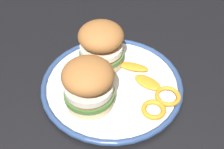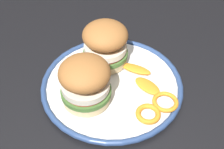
% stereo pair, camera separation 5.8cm
% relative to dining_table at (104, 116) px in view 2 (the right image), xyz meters
% --- Properties ---
extents(dining_table, '(1.33, 1.00, 0.76)m').
position_rel_dining_table_xyz_m(dining_table, '(0.00, 0.00, 0.00)').
color(dining_table, black).
rests_on(dining_table, ground).
extents(dinner_plate, '(0.31, 0.31, 0.02)m').
position_rel_dining_table_xyz_m(dinner_plate, '(-0.01, 0.02, 0.10)').
color(dinner_plate, white).
rests_on(dinner_plate, dining_table).
extents(sandwich_half_left, '(0.12, 0.12, 0.10)m').
position_rel_dining_table_xyz_m(sandwich_half_left, '(0.04, -0.03, 0.16)').
color(sandwich_half_left, beige).
rests_on(sandwich_half_left, dinner_plate).
extents(sandwich_half_right, '(0.13, 0.13, 0.10)m').
position_rel_dining_table_xyz_m(sandwich_half_right, '(-0.08, -0.00, 0.16)').
color(sandwich_half_right, beige).
rests_on(sandwich_half_right, dinner_plate).
extents(orange_peel_curled, '(0.06, 0.06, 0.01)m').
position_rel_dining_table_xyz_m(orange_peel_curled, '(0.07, 0.10, 0.12)').
color(orange_peel_curled, orange).
rests_on(orange_peel_curled, dinner_plate).
extents(orange_peel_strip_long, '(0.05, 0.07, 0.01)m').
position_rel_dining_table_xyz_m(orange_peel_strip_long, '(-0.05, 0.07, 0.12)').
color(orange_peel_strip_long, orange).
rests_on(orange_peel_strip_long, dinner_plate).
extents(orange_peel_strip_short, '(0.07, 0.07, 0.01)m').
position_rel_dining_table_xyz_m(orange_peel_strip_short, '(0.00, 0.10, 0.12)').
color(orange_peel_strip_short, orange).
rests_on(orange_peel_strip_short, dinner_plate).
extents(orange_peel_small_curl, '(0.07, 0.07, 0.01)m').
position_rel_dining_table_xyz_m(orange_peel_small_curl, '(0.04, 0.13, 0.12)').
color(orange_peel_small_curl, orange).
rests_on(orange_peel_small_curl, dinner_plate).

